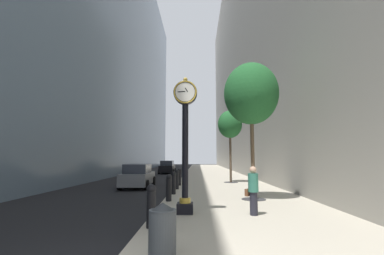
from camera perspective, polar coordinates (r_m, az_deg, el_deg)
name	(u,v)px	position (r m, az deg, el deg)	size (l,w,h in m)	color
ground_plane	(184,176)	(31.00, -1.69, -10.18)	(110.00, 110.00, 0.00)	black
sidewalk_right	(212,174)	(33.99, 4.29, -9.72)	(6.68, 80.00, 0.14)	#BCB29E
building_block_left	(97,36)	(39.89, -19.58, 17.88)	(9.00, 80.00, 36.40)	slate
building_block_right	(271,38)	(38.52, 16.37, 17.71)	(9.00, 80.00, 35.24)	gray
street_clock	(185,137)	(9.47, -1.45, -1.97)	(0.84, 0.55, 4.78)	black
bollard_nearest	(151,205)	(7.74, -8.66, -15.91)	(0.26, 0.26, 1.17)	black
bollard_third	(169,187)	(12.17, -4.94, -12.46)	(0.26, 0.26, 1.17)	black
bollard_fourth	(173,182)	(14.41, -3.96, -11.52)	(0.26, 0.26, 1.17)	black
bollard_fifth	(177,179)	(16.65, -3.25, -10.84)	(0.26, 0.26, 1.17)	black
bollard_sixth	(179,176)	(18.90, -2.71, -10.31)	(0.26, 0.26, 1.17)	black
street_tree_near	(251,94)	(13.21, 12.41, 6.94)	(2.57, 2.57, 6.42)	#333335
street_tree_mid_near	(230,125)	(21.43, 8.05, 0.55)	(1.90, 1.90, 5.62)	#333335
trash_bin	(162,231)	(5.41, -6.28, -20.91)	(0.53, 0.53, 1.05)	#383D42
pedestrian_walking	(253,189)	(9.44, 12.83, -12.69)	(0.52, 0.50, 1.60)	#23232D
car_grey_near	(138,176)	(19.20, -11.37, -10.04)	(2.03, 4.59, 1.60)	slate
car_black_mid	(167,167)	(35.22, -5.26, -8.40)	(1.98, 4.04, 1.66)	black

